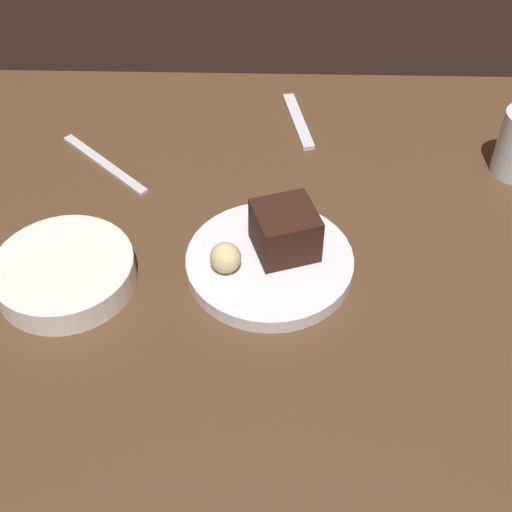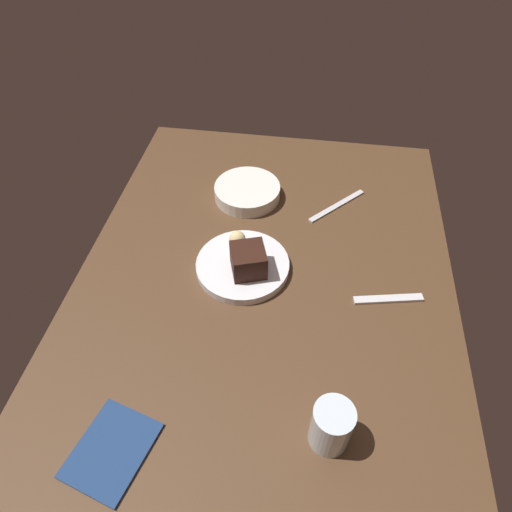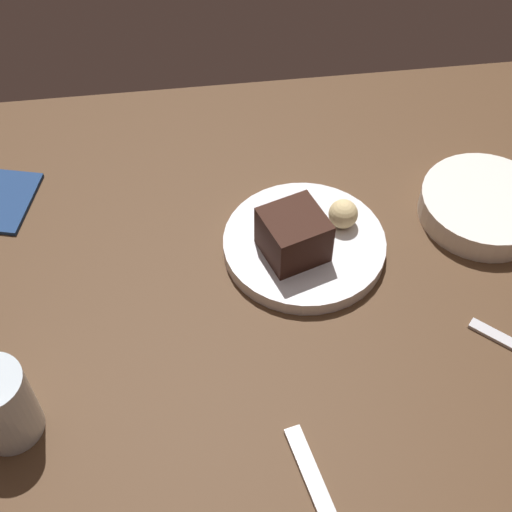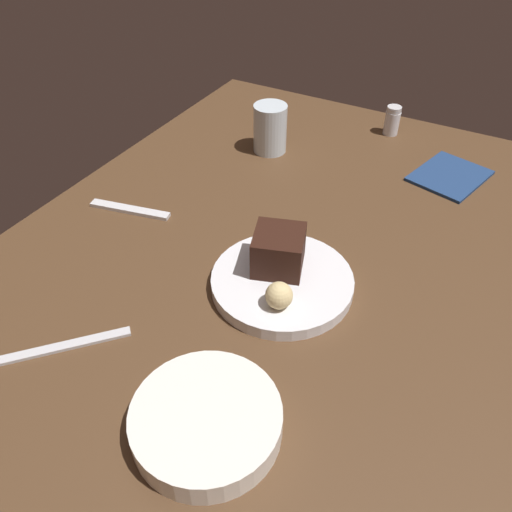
{
  "view_description": "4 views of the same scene",
  "coord_description": "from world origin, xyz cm",
  "px_view_note": "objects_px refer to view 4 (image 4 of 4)",
  "views": [
    {
      "loc": [
        -4.87,
        -66.41,
        66.92
      ],
      "look_at": [
        -6.43,
        -6.74,
        6.67
      ],
      "focal_mm": 48.72,
      "sensor_mm": 36.0,
      "label": 1
    },
    {
      "loc": [
        61.75,
        7.78,
        80.71
      ],
      "look_at": [
        -4.2,
        -2.14,
        8.34
      ],
      "focal_mm": 31.62,
      "sensor_mm": 36.0,
      "label": 2
    },
    {
      "loc": [
        9.34,
        53.93,
        74.31
      ],
      "look_at": [
        2.2,
        -0.63,
        8.35
      ],
      "focal_mm": 49.92,
      "sensor_mm": 36.0,
      "label": 3
    },
    {
      "loc": [
        -55.03,
        -28.58,
        56.85
      ],
      "look_at": [
        -3.73,
        -0.28,
        6.26
      ],
      "focal_mm": 36.05,
      "sensor_mm": 36.0,
      "label": 4
    }
  ],
  "objects_px": {
    "dessert_plate": "(282,282)",
    "folded_napkin": "(450,176)",
    "salt_shaker": "(392,121)",
    "dessert_spoon": "(130,210)",
    "chocolate_cake_slice": "(279,251)",
    "bread_roll": "(279,295)",
    "side_bowl": "(206,421)",
    "butter_knife": "(58,348)",
    "water_glass": "(270,128)"
  },
  "relations": [
    {
      "from": "bread_roll",
      "to": "salt_shaker",
      "type": "distance_m",
      "value": 0.61
    },
    {
      "from": "water_glass",
      "to": "side_bowl",
      "type": "xyz_separation_m",
      "value": [
        -0.61,
        -0.24,
        -0.03
      ]
    },
    {
      "from": "dessert_plate",
      "to": "folded_napkin",
      "type": "distance_m",
      "value": 0.46
    },
    {
      "from": "side_bowl",
      "to": "butter_knife",
      "type": "bearing_deg",
      "value": 89.15
    },
    {
      "from": "side_bowl",
      "to": "dessert_spoon",
      "type": "distance_m",
      "value": 0.46
    },
    {
      "from": "bread_roll",
      "to": "folded_napkin",
      "type": "height_order",
      "value": "bread_roll"
    },
    {
      "from": "dessert_plate",
      "to": "salt_shaker",
      "type": "height_order",
      "value": "salt_shaker"
    },
    {
      "from": "chocolate_cake_slice",
      "to": "dessert_spoon",
      "type": "relative_size",
      "value": 0.49
    },
    {
      "from": "dessert_plate",
      "to": "butter_knife",
      "type": "distance_m",
      "value": 0.32
    },
    {
      "from": "bread_roll",
      "to": "dessert_spoon",
      "type": "xyz_separation_m",
      "value": [
        0.1,
        0.35,
        -0.04
      ]
    },
    {
      "from": "water_glass",
      "to": "side_bowl",
      "type": "relative_size",
      "value": 0.57
    },
    {
      "from": "dessert_plate",
      "to": "folded_napkin",
      "type": "bearing_deg",
      "value": -18.98
    },
    {
      "from": "side_bowl",
      "to": "folded_napkin",
      "type": "relative_size",
      "value": 1.19
    },
    {
      "from": "dessert_plate",
      "to": "folded_napkin",
      "type": "relative_size",
      "value": 1.45
    },
    {
      "from": "bread_roll",
      "to": "dessert_spoon",
      "type": "distance_m",
      "value": 0.36
    },
    {
      "from": "water_glass",
      "to": "salt_shaker",
      "type": "bearing_deg",
      "value": -45.71
    },
    {
      "from": "water_glass",
      "to": "butter_knife",
      "type": "height_order",
      "value": "water_glass"
    },
    {
      "from": "dessert_spoon",
      "to": "bread_roll",
      "type": "bearing_deg",
      "value": 152.56
    },
    {
      "from": "butter_knife",
      "to": "dessert_spoon",
      "type": "bearing_deg",
      "value": -114.63
    },
    {
      "from": "chocolate_cake_slice",
      "to": "water_glass",
      "type": "bearing_deg",
      "value": 29.54
    },
    {
      "from": "salt_shaker",
      "to": "dessert_spoon",
      "type": "distance_m",
      "value": 0.6
    },
    {
      "from": "salt_shaker",
      "to": "water_glass",
      "type": "relative_size",
      "value": 0.63
    },
    {
      "from": "dessert_plate",
      "to": "butter_knife",
      "type": "height_order",
      "value": "dessert_plate"
    },
    {
      "from": "salt_shaker",
      "to": "butter_knife",
      "type": "distance_m",
      "value": 0.82
    },
    {
      "from": "dessert_plate",
      "to": "water_glass",
      "type": "relative_size",
      "value": 2.13
    },
    {
      "from": "chocolate_cake_slice",
      "to": "folded_napkin",
      "type": "distance_m",
      "value": 0.45
    },
    {
      "from": "water_glass",
      "to": "side_bowl",
      "type": "height_order",
      "value": "water_glass"
    },
    {
      "from": "chocolate_cake_slice",
      "to": "folded_napkin",
      "type": "height_order",
      "value": "chocolate_cake_slice"
    },
    {
      "from": "water_glass",
      "to": "butter_knife",
      "type": "distance_m",
      "value": 0.61
    },
    {
      "from": "dessert_plate",
      "to": "dessert_spoon",
      "type": "height_order",
      "value": "dessert_plate"
    },
    {
      "from": "side_bowl",
      "to": "folded_napkin",
      "type": "height_order",
      "value": "side_bowl"
    },
    {
      "from": "chocolate_cake_slice",
      "to": "water_glass",
      "type": "xyz_separation_m",
      "value": [
        0.34,
        0.19,
        -0.0
      ]
    },
    {
      "from": "butter_knife",
      "to": "chocolate_cake_slice",
      "type": "bearing_deg",
      "value": -172.15
    },
    {
      "from": "chocolate_cake_slice",
      "to": "salt_shaker",
      "type": "relative_size",
      "value": 1.17
    },
    {
      "from": "bread_roll",
      "to": "water_glass",
      "type": "bearing_deg",
      "value": 29.2
    },
    {
      "from": "dessert_plate",
      "to": "bread_roll",
      "type": "height_order",
      "value": "bread_roll"
    },
    {
      "from": "side_bowl",
      "to": "dessert_spoon",
      "type": "relative_size",
      "value": 1.15
    },
    {
      "from": "dessert_plate",
      "to": "chocolate_cake_slice",
      "type": "height_order",
      "value": "chocolate_cake_slice"
    },
    {
      "from": "dessert_plate",
      "to": "dessert_spoon",
      "type": "xyz_separation_m",
      "value": [
        0.04,
        0.32,
        -0.01
      ]
    },
    {
      "from": "chocolate_cake_slice",
      "to": "dessert_spoon",
      "type": "distance_m",
      "value": 0.31
    },
    {
      "from": "salt_shaker",
      "to": "butter_knife",
      "type": "relative_size",
      "value": 0.33
    },
    {
      "from": "bread_roll",
      "to": "butter_knife",
      "type": "height_order",
      "value": "bread_roll"
    },
    {
      "from": "water_glass",
      "to": "butter_knife",
      "type": "relative_size",
      "value": 0.52
    },
    {
      "from": "dessert_plate",
      "to": "side_bowl",
      "type": "bearing_deg",
      "value": -173.08
    },
    {
      "from": "salt_shaker",
      "to": "folded_napkin",
      "type": "distance_m",
      "value": 0.2
    },
    {
      "from": "dessert_spoon",
      "to": "folded_napkin",
      "type": "height_order",
      "value": "dessert_spoon"
    },
    {
      "from": "dessert_spoon",
      "to": "chocolate_cake_slice",
      "type": "bearing_deg",
      "value": 163.67
    },
    {
      "from": "salt_shaker",
      "to": "side_bowl",
      "type": "height_order",
      "value": "salt_shaker"
    },
    {
      "from": "dessert_spoon",
      "to": "dessert_plate",
      "type": "bearing_deg",
      "value": 160.66
    },
    {
      "from": "bread_roll",
      "to": "chocolate_cake_slice",
      "type": "bearing_deg",
      "value": 27.54
    }
  ]
}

